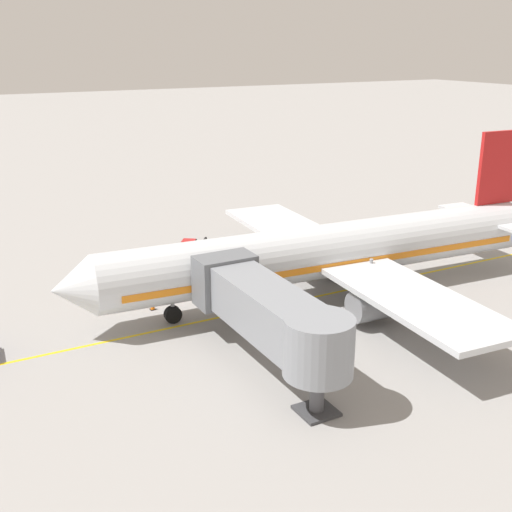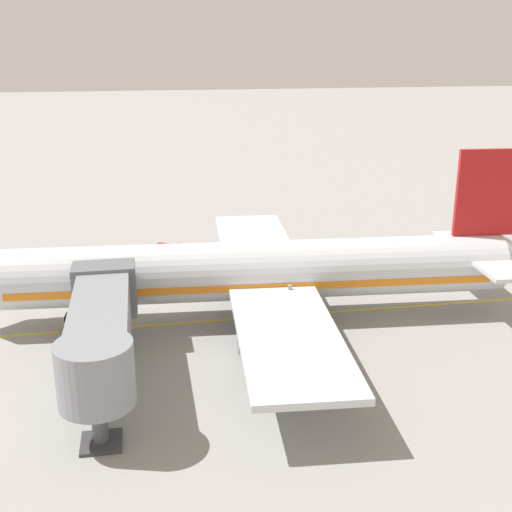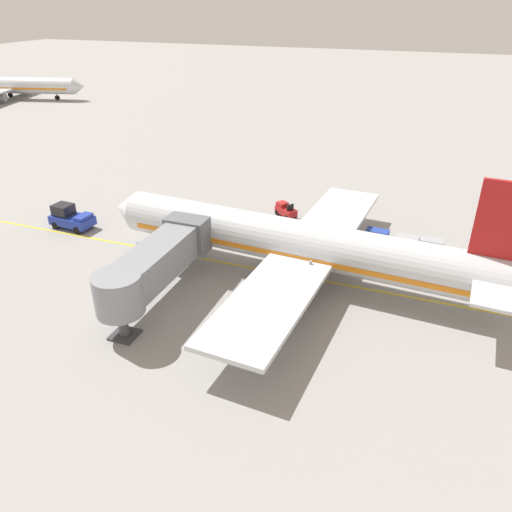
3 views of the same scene
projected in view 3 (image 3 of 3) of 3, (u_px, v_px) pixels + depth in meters
The scene contains 15 objects.
ground_plane at pixel (278, 273), 42.62m from camera, with size 400.00×400.00×0.00m, color gray.
gate_lead_in_line at pixel (278, 273), 42.61m from camera, with size 0.24×80.00×0.01m, color gold.
parked_airliner at pixel (300, 244), 40.45m from camera, with size 30.29×37.34×10.63m.
jet_bridge at pixel (155, 263), 37.02m from camera, with size 12.64×3.50×4.98m.
pushback_tractor at pixel (71, 218), 50.40m from camera, with size 2.49×4.54×2.40m.
baggage_tug_lead at pixel (400, 255), 44.00m from camera, with size 2.27×2.77×1.62m.
baggage_tug_trailing at pixel (286, 210), 53.17m from camera, with size 2.42×2.74×1.62m.
baggage_cart_front at pixel (345, 230), 48.10m from camera, with size 1.46×2.94×1.58m.
baggage_cart_second_in_train at pixel (377, 236), 46.88m from camera, with size 1.46×2.94×1.58m.
baggage_cart_third_in_train at pixel (407, 242), 45.69m from camera, with size 1.46×2.94×1.58m.
baggage_cart_tail_end at pixel (431, 246), 45.07m from camera, with size 1.46×2.94×1.58m.
ground_crew_wing_walker at pixel (332, 256), 43.25m from camera, with size 0.60×0.55×1.69m.
safety_cone_nose_left at pixel (223, 233), 48.99m from camera, with size 0.36×0.36×0.59m.
safety_cone_nose_right at pixel (192, 237), 48.29m from camera, with size 0.36×0.36×0.59m.
distant_taxiing_airliner at pixel (9, 86), 112.17m from camera, with size 28.82×34.99×10.10m.
Camera 3 is at (-35.27, -11.21, 21.27)m, focal length 34.53 mm.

